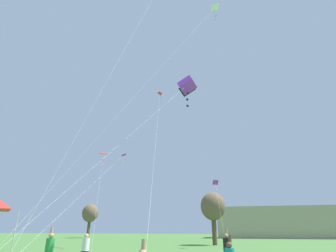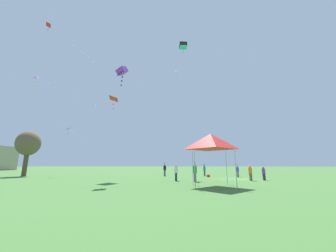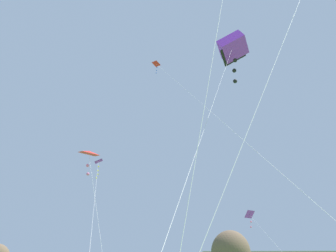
% 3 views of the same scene
% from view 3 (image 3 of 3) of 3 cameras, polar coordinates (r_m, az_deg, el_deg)
% --- Properties ---
extents(kite_red_delta_1, '(6.68, 25.24, 20.48)m').
position_cam_3_polar(kite_red_delta_1, '(31.93, -1.47, 9.15)').
color(kite_red_delta_1, silver).
rests_on(kite_red_delta_1, ground).
extents(kite_red_delta_2, '(3.54, 6.50, 8.78)m').
position_cam_3_polar(kite_red_delta_2, '(18.77, -11.92, -4.15)').
color(kite_red_delta_2, silver).
rests_on(kite_red_delta_2, ground).
extents(kite_purple_delta_4, '(1.78, 15.28, 7.64)m').
position_cam_3_polar(kite_purple_delta_4, '(28.95, 12.29, -13.11)').
color(kite_purple_delta_4, silver).
rests_on(kite_purple_delta_4, ground).
extents(kite_purple_delta_5, '(5.48, 22.87, 10.83)m').
position_cam_3_polar(kite_purple_delta_5, '(26.48, -10.64, -5.58)').
color(kite_purple_delta_5, silver).
rests_on(kite_purple_delta_5, ground).
extents(kite_purple_box_6, '(5.48, 17.97, 16.82)m').
position_cam_3_polar(kite_purple_box_6, '(23.56, 9.84, 11.66)').
color(kite_purple_box_6, silver).
rests_on(kite_purple_box_6, ground).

